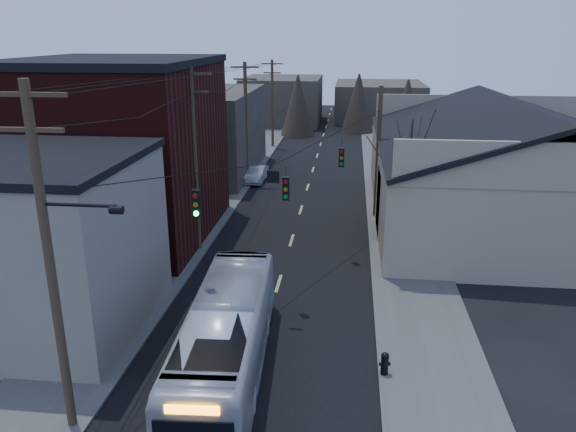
{
  "coord_description": "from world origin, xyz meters",
  "views": [
    {
      "loc": [
        3.23,
        -10.63,
        11.58
      ],
      "look_at": [
        0.3,
        15.46,
        3.0
      ],
      "focal_mm": 35.0,
      "sensor_mm": 36.0,
      "label": 1
    }
  ],
  "objects": [
    {
      "name": "bare_tree",
      "position": [
        6.5,
        20.0,
        3.6
      ],
      "size": [
        0.4,
        0.4,
        7.2
      ],
      "primitive_type": "cone",
      "color": "black",
      "rests_on": "ground"
    },
    {
      "name": "fire_hydrant",
      "position": [
        4.7,
        6.76,
        0.57
      ],
      "size": [
        0.41,
        0.29,
        0.85
      ],
      "rotation": [
        0.0,
        0.0,
        0.16
      ],
      "color": "black",
      "rests_on": "sidewalk_right"
    },
    {
      "name": "parked_car",
      "position": [
        -4.3,
        33.28,
        0.64
      ],
      "size": [
        1.49,
        3.9,
        1.27
      ],
      "primitive_type": "imported",
      "rotation": [
        0.0,
        0.0,
        -0.04
      ],
      "color": "#A7A9AE",
      "rests_on": "ground"
    },
    {
      "name": "building_clapboard",
      "position": [
        -9.0,
        9.0,
        3.5
      ],
      "size": [
        8.0,
        8.0,
        7.0
      ],
      "primitive_type": "cube",
      "color": "gray",
      "rests_on": "ground"
    },
    {
      "name": "building_brick",
      "position": [
        -10.0,
        20.0,
        5.0
      ],
      "size": [
        10.0,
        12.0,
        10.0
      ],
      "primitive_type": "cube",
      "color": "black",
      "rests_on": "ground"
    },
    {
      "name": "warehouse",
      "position": [
        13.0,
        25.0,
        2.7
      ],
      "size": [
        16.16,
        20.6,
        7.73
      ],
      "color": "gray",
      "rests_on": "ground"
    },
    {
      "name": "building_far_right",
      "position": [
        7.0,
        70.0,
        2.5
      ],
      "size": [
        12.0,
        14.0,
        5.0
      ],
      "primitive_type": "cube",
      "color": "#36322B",
      "rests_on": "ground"
    },
    {
      "name": "utility_lines",
      "position": [
        -3.11,
        24.14,
        4.95
      ],
      "size": [
        11.24,
        45.28,
        10.5
      ],
      "color": "#382B1E",
      "rests_on": "ground"
    },
    {
      "name": "road_surface",
      "position": [
        0.0,
        30.0,
        0.01
      ],
      "size": [
        9.0,
        110.0,
        0.02
      ],
      "primitive_type": "cube",
      "color": "black",
      "rests_on": "ground"
    },
    {
      "name": "sidewalk_right",
      "position": [
        6.5,
        30.0,
        0.06
      ],
      "size": [
        4.0,
        110.0,
        0.12
      ],
      "primitive_type": "cube",
      "color": "#474744",
      "rests_on": "ground"
    },
    {
      "name": "bus",
      "position": [
        -0.84,
        6.25,
        1.47
      ],
      "size": [
        3.07,
        10.7,
        2.95
      ],
      "primitive_type": "imported",
      "rotation": [
        0.0,
        0.0,
        3.2
      ],
      "color": "silver",
      "rests_on": "ground"
    },
    {
      "name": "building_left_far",
      "position": [
        -9.5,
        36.0,
        3.5
      ],
      "size": [
        9.0,
        14.0,
        7.0
      ],
      "primitive_type": "cube",
      "color": "#36322B",
      "rests_on": "ground"
    },
    {
      "name": "building_far_left",
      "position": [
        -6.0,
        65.0,
        3.0
      ],
      "size": [
        10.0,
        12.0,
        6.0
      ],
      "primitive_type": "cube",
      "color": "#36322B",
      "rests_on": "ground"
    },
    {
      "name": "sidewalk_left",
      "position": [
        -6.5,
        30.0,
        0.06
      ],
      "size": [
        4.0,
        110.0,
        0.12
      ],
      "primitive_type": "cube",
      "color": "#474744",
      "rests_on": "ground"
    }
  ]
}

